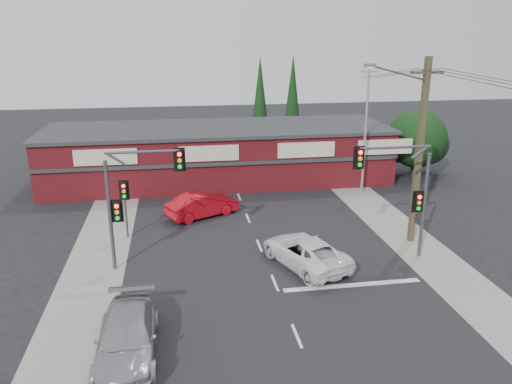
{
  "coord_description": "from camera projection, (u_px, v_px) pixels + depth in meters",
  "views": [
    {
      "loc": [
        -4.2,
        -21.11,
        11.07
      ],
      "look_at": [
        -0.28,
        3.0,
        3.3
      ],
      "focal_mm": 35.0,
      "sensor_mm": 36.0,
      "label": 1
    }
  ],
  "objects": [
    {
      "name": "ground",
      "position": [
        272.0,
        276.0,
        23.86
      ],
      "size": [
        120.0,
        120.0,
        0.0
      ],
      "primitive_type": "plane",
      "color": "black",
      "rests_on": "ground"
    },
    {
      "name": "utility_pole",
      "position": [
        418.0,
        146.0,
        26.31
      ],
      "size": [
        4.38,
        0.59,
        10.0
      ],
      "color": "#4A4329",
      "rests_on": "ground"
    },
    {
      "name": "silver_suv",
      "position": [
        127.0,
        337.0,
        17.74
      ],
      "size": [
        2.13,
        5.22,
        1.51
      ],
      "primitive_type": "imported",
      "rotation": [
        0.0,
        0.0,
        -0.0
      ],
      "color": "#A2A5A7",
      "rests_on": "ground"
    },
    {
      "name": "verge_left",
      "position": [
        102.0,
        246.0,
        27.26
      ],
      "size": [
        3.0,
        70.0,
        0.02
      ],
      "primitive_type": "cube",
      "color": "gray",
      "rests_on": "ground"
    },
    {
      "name": "tree_cluster",
      "position": [
        416.0,
        141.0,
        39.75
      ],
      "size": [
        5.9,
        5.1,
        5.5
      ],
      "color": "#2D2116",
      "rests_on": "ground"
    },
    {
      "name": "steel_pole",
      "position": [
        366.0,
        128.0,
        35.09
      ],
      "size": [
        1.2,
        0.16,
        9.0
      ],
      "color": "gray",
      "rests_on": "ground"
    },
    {
      "name": "conifer_far",
      "position": [
        293.0,
        95.0,
        47.72
      ],
      "size": [
        1.8,
        1.8,
        9.25
      ],
      "color": "#2D2116",
      "rests_on": "ground"
    },
    {
      "name": "red_sedan",
      "position": [
        202.0,
        205.0,
        31.44
      ],
      "size": [
        4.88,
        3.58,
        1.53
      ],
      "primitive_type": "imported",
      "rotation": [
        0.0,
        0.0,
        2.05
      ],
      "color": "#B90B17",
      "rests_on": "ground"
    },
    {
      "name": "pedestal_signal",
      "position": [
        125.0,
        197.0,
        27.68
      ],
      "size": [
        0.55,
        0.27,
        3.38
      ],
      "color": "#47494C",
      "rests_on": "ground"
    },
    {
      "name": "stop_line",
      "position": [
        353.0,
        285.0,
        22.98
      ],
      "size": [
        6.5,
        0.35,
        0.01
      ],
      "primitive_type": "cube",
      "color": "silver",
      "rests_on": "ground"
    },
    {
      "name": "shop_building",
      "position": [
        218.0,
        153.0,
        39.03
      ],
      "size": [
        27.3,
        8.4,
        4.22
      ],
      "color": "#440D12",
      "rests_on": "ground"
    },
    {
      "name": "verge_right",
      "position": [
        395.0,
        227.0,
        29.86
      ],
      "size": [
        3.0,
        70.0,
        0.02
      ],
      "primitive_type": "cube",
      "color": "gray",
      "rests_on": "ground"
    },
    {
      "name": "traffic_mast_right",
      "position": [
        405.0,
        185.0,
        24.65
      ],
      "size": [
        3.96,
        0.27,
        5.97
      ],
      "color": "#47494C",
      "rests_on": "ground"
    },
    {
      "name": "power_lines",
      "position": [
        492.0,
        86.0,
        20.09
      ],
      "size": [
        2.01,
        29.0,
        1.22
      ],
      "color": "black",
      "rests_on": "ground"
    },
    {
      "name": "conifer_near",
      "position": [
        260.0,
        98.0,
        45.3
      ],
      "size": [
        1.8,
        1.8,
        9.25
      ],
      "color": "#2D2116",
      "rests_on": "ground"
    },
    {
      "name": "lane_dashes",
      "position": [
        275.0,
        283.0,
        23.19
      ],
      "size": [
        0.12,
        36.19,
        0.01
      ],
      "color": "silver",
      "rests_on": "ground"
    },
    {
      "name": "traffic_mast_left",
      "position": [
        131.0,
        192.0,
        23.57
      ],
      "size": [
        3.77,
        0.27,
        5.97
      ],
      "color": "#47494C",
      "rests_on": "ground"
    },
    {
      "name": "road_strip",
      "position": [
        255.0,
        236.0,
        28.56
      ],
      "size": [
        14.0,
        70.0,
        0.01
      ],
      "primitive_type": "cube",
      "color": "black",
      "rests_on": "ground"
    },
    {
      "name": "white_suv",
      "position": [
        305.0,
        251.0,
        24.79
      ],
      "size": [
        4.16,
        5.82,
        1.47
      ],
      "primitive_type": "imported",
      "rotation": [
        0.0,
        0.0,
        3.5
      ],
      "color": "white",
      "rests_on": "ground"
    }
  ]
}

